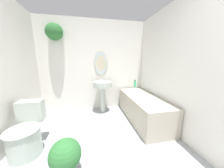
# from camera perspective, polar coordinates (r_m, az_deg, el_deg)

# --- Properties ---
(wall_back) EXTENTS (2.88, 0.38, 2.40)m
(wall_back) POSITION_cam_1_polar(r_m,az_deg,el_deg) (3.12, -11.05, 10.59)
(wall_back) COLOR silver
(wall_back) RESTS_ON ground_plane
(wall_right) EXTENTS (0.06, 3.01, 2.40)m
(wall_right) POSITION_cam_1_polar(r_m,az_deg,el_deg) (2.29, 31.71, 6.27)
(wall_right) COLOR silver
(wall_right) RESTS_ON ground_plane
(toilet) EXTENTS (0.45, 0.62, 0.72)m
(toilet) POSITION_cam_1_polar(r_m,az_deg,el_deg) (2.21, -37.38, -19.46)
(toilet) COLOR #B2BCB2
(toilet) RESTS_ON ground_plane
(pedestal_sink) EXTENTS (0.49, 0.49, 0.93)m
(pedestal_sink) POSITION_cam_1_polar(r_m,az_deg,el_deg) (2.92, -4.83, -2.00)
(pedestal_sink) COLOR #B2BCB2
(pedestal_sink) RESTS_ON ground_plane
(bathtub) EXTENTS (0.65, 1.61, 0.63)m
(bathtub) POSITION_cam_1_polar(r_m,az_deg,el_deg) (2.76, 15.20, -11.33)
(bathtub) COLOR #B2A893
(bathtub) RESTS_ON ground_plane
(shampoo_bottle) EXTENTS (0.06, 0.06, 0.19)m
(shampoo_bottle) POSITION_cam_1_polar(r_m,az_deg,el_deg) (3.20, 11.61, 0.13)
(shampoo_bottle) COLOR #38B275
(shampoo_bottle) RESTS_ON bathtub
(potted_plant) EXTENTS (0.36, 0.36, 0.47)m
(potted_plant) POSITION_cam_1_polar(r_m,az_deg,el_deg) (1.62, -22.53, -30.82)
(potted_plant) COLOR #47474C
(potted_plant) RESTS_ON ground_plane
(bath_mat) EXTENTS (0.54, 0.42, 0.02)m
(bath_mat) POSITION_cam_1_polar(r_m,az_deg,el_deg) (2.61, -2.87, -19.09)
(bath_mat) COLOR silver
(bath_mat) RESTS_ON ground_plane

